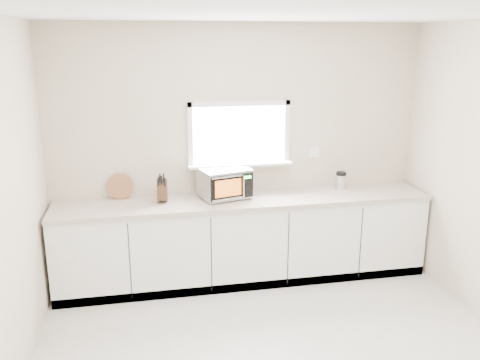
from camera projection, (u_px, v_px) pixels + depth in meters
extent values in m
cube|color=beige|center=(239.00, 152.00, 5.48)|extent=(4.00, 0.02, 2.70)
cube|color=white|center=(239.00, 134.00, 5.41)|extent=(1.00, 0.02, 0.60)
cube|color=white|center=(240.00, 165.00, 5.44)|extent=(1.12, 0.16, 0.03)
cube|color=white|center=(239.00, 104.00, 5.31)|extent=(1.10, 0.04, 0.05)
cube|color=white|center=(239.00, 164.00, 5.48)|extent=(1.10, 0.04, 0.05)
cube|color=white|center=(190.00, 136.00, 5.30)|extent=(0.05, 0.04, 0.70)
cube|color=white|center=(287.00, 133.00, 5.50)|extent=(0.05, 0.04, 0.70)
cube|color=white|center=(314.00, 152.00, 5.64)|extent=(0.12, 0.01, 0.12)
cube|color=white|center=(244.00, 241.00, 5.44)|extent=(3.92, 0.60, 0.88)
cube|color=beige|center=(245.00, 200.00, 5.31)|extent=(3.92, 0.64, 0.04)
cylinder|color=black|center=(212.00, 203.00, 5.12)|extent=(0.02, 0.02, 0.01)
cylinder|color=black|center=(201.00, 196.00, 5.37)|extent=(0.02, 0.02, 0.01)
cylinder|color=black|center=(248.00, 198.00, 5.30)|extent=(0.02, 0.02, 0.01)
cylinder|color=black|center=(236.00, 191.00, 5.55)|extent=(0.02, 0.02, 0.01)
cube|color=#B7B9BE|center=(224.00, 183.00, 5.29)|extent=(0.57, 0.49, 0.29)
cube|color=black|center=(232.00, 187.00, 5.13)|extent=(0.46, 0.13, 0.26)
cube|color=orange|center=(228.00, 188.00, 5.10)|extent=(0.28, 0.08, 0.18)
cylinder|color=silver|center=(244.00, 186.00, 5.16)|extent=(0.02, 0.02, 0.23)
cube|color=black|center=(247.00, 185.00, 5.20)|extent=(0.11, 0.04, 0.25)
cube|color=#19FF33|center=(247.00, 177.00, 5.17)|extent=(0.08, 0.03, 0.03)
cube|color=silver|center=(224.00, 169.00, 5.25)|extent=(0.57, 0.49, 0.01)
cube|color=#452A18|center=(162.00, 190.00, 5.17)|extent=(0.12, 0.22, 0.25)
cube|color=black|center=(159.00, 181.00, 5.09)|extent=(0.02, 0.04, 0.09)
cube|color=black|center=(162.00, 180.00, 5.09)|extent=(0.02, 0.04, 0.09)
cube|color=black|center=(165.00, 182.00, 5.10)|extent=(0.02, 0.04, 0.09)
cube|color=black|center=(160.00, 178.00, 5.08)|extent=(0.02, 0.04, 0.09)
cube|color=black|center=(164.00, 178.00, 5.09)|extent=(0.02, 0.04, 0.09)
cylinder|color=brown|center=(120.00, 186.00, 5.26)|extent=(0.27, 0.06, 0.27)
cylinder|color=#B7B9BE|center=(341.00, 182.00, 5.62)|extent=(0.11, 0.11, 0.16)
cylinder|color=black|center=(341.00, 173.00, 5.60)|extent=(0.11, 0.11, 0.04)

